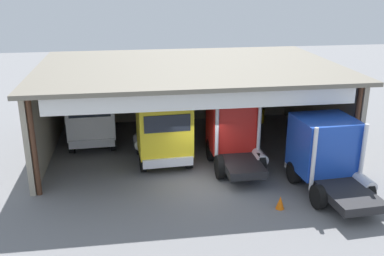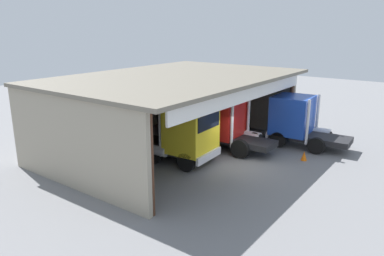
# 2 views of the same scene
# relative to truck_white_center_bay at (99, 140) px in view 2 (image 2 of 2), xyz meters

# --- Properties ---
(ground_plane) EXTENTS (80.00, 80.00, 0.00)m
(ground_plane) POSITION_rel_truck_white_center_bay_xyz_m (5.35, -5.71, -1.77)
(ground_plane) COLOR slate
(ground_plane) RESTS_ON ground
(workshop_shed) EXTENTS (15.78, 10.83, 4.75)m
(workshop_shed) POSITION_rel_truck_white_center_bay_xyz_m (5.35, 0.11, 1.62)
(workshop_shed) COLOR #9E937F
(workshop_shed) RESTS_ON ground
(truck_white_center_bay) EXTENTS (2.80, 4.79, 3.53)m
(truck_white_center_bay) POSITION_rel_truck_white_center_bay_xyz_m (0.00, 0.00, 0.00)
(truck_white_center_bay) COLOR white
(truck_white_center_bay) RESTS_ON ground
(truck_yellow_center_left_bay) EXTENTS (2.91, 4.85, 3.55)m
(truck_yellow_center_left_bay) POSITION_rel_truck_white_center_bay_xyz_m (3.76, -3.01, 0.09)
(truck_yellow_center_left_bay) COLOR yellow
(truck_yellow_center_left_bay) RESTS_ON ground
(truck_red_yard_outside) EXTENTS (2.49, 4.62, 3.79)m
(truck_red_yard_outside) POSITION_rel_truck_white_center_bay_xyz_m (7.26, -3.58, 0.18)
(truck_red_yard_outside) COLOR red
(truck_red_yard_outside) RESTS_ON ground
(truck_blue_center_right_bay) EXTENTS (2.87, 5.18, 3.33)m
(truck_blue_center_right_bay) POSITION_rel_truck_white_center_bay_xyz_m (10.74, -6.80, -0.06)
(truck_blue_center_right_bay) COLOR #1E47B7
(truck_blue_center_right_bay) RESTS_ON ground
(oil_drum) EXTENTS (0.58, 0.58, 0.89)m
(oil_drum) POSITION_rel_truck_white_center_bay_xyz_m (10.62, 2.81, -1.33)
(oil_drum) COLOR gold
(oil_drum) RESTS_ON ground
(tool_cart) EXTENTS (0.90, 0.60, 1.00)m
(tool_cart) POSITION_rel_truck_white_center_bay_xyz_m (9.67, 2.91, -1.27)
(tool_cart) COLOR #1E59A5
(tool_cart) RESTS_ON ground
(traffic_cone) EXTENTS (0.36, 0.36, 0.56)m
(traffic_cone) POSITION_rel_truck_white_center_bay_xyz_m (8.14, -8.34, -1.49)
(traffic_cone) COLOR orange
(traffic_cone) RESTS_ON ground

